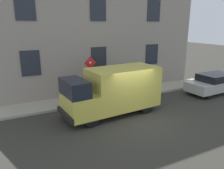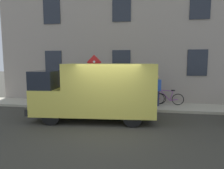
{
  "view_description": "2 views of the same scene",
  "coord_description": "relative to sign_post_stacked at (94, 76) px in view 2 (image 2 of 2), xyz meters",
  "views": [
    {
      "loc": [
        -9.1,
        5.85,
        4.77
      ],
      "look_at": [
        1.66,
        0.44,
        1.44
      ],
      "focal_mm": 35.36,
      "sensor_mm": 36.0,
      "label": 1
    },
    {
      "loc": [
        -7.44,
        -1.32,
        2.59
      ],
      "look_at": [
        2.03,
        0.18,
        1.47
      ],
      "focal_mm": 31.58,
      "sensor_mm": 36.0,
      "label": 2
    }
  ],
  "objects": [
    {
      "name": "ground_plane",
      "position": [
        -2.85,
        -1.27,
        -1.82
      ],
      "size": [
        80.0,
        80.0,
        0.0
      ],
      "primitive_type": "plane",
      "color": "#34332C"
    },
    {
      "name": "sidewalk_slab",
      "position": [
        0.74,
        -1.27,
        -1.75
      ],
      "size": [
        1.89,
        17.91,
        0.14
      ],
      "primitive_type": "cube",
      "color": "#ACA691",
      "rests_on": "ground_plane"
    },
    {
      "name": "building_facade",
      "position": [
        2.03,
        -1.27,
        2.13
      ],
      "size": [
        0.75,
        15.91,
        7.9
      ],
      "color": "gray",
      "rests_on": "ground_plane"
    },
    {
      "name": "sign_post_stacked",
      "position": [
        0.0,
        0.0,
        0.0
      ],
      "size": [
        0.18,
        0.56,
        2.69
      ],
      "color": "#474C47",
      "rests_on": "sidewalk_slab"
    },
    {
      "name": "delivery_van",
      "position": [
        -1.89,
        -0.58,
        -0.49
      ],
      "size": [
        2.4,
        5.47,
        2.5
      ],
      "rotation": [
        0.0,
        0.0,
        1.65
      ],
      "color": "#DBCE50",
      "rests_on": "ground_plane"
    },
    {
      "name": "bicycle_purple",
      "position": [
        1.13,
        -4.03,
        -1.31
      ],
      "size": [
        0.46,
        1.71,
        0.89
      ],
      "rotation": [
        0.0,
        0.0,
        1.48
      ],
      "color": "black",
      "rests_on": "sidewalk_slab"
    },
    {
      "name": "bicycle_red",
      "position": [
        1.13,
        -3.06,
        -1.31
      ],
      "size": [
        0.46,
        1.71,
        0.89
      ],
      "rotation": [
        0.0,
        0.0,
        1.62
      ],
      "color": "black",
      "rests_on": "sidewalk_slab"
    },
    {
      "name": "bicycle_black",
      "position": [
        1.13,
        -2.09,
        -1.31
      ],
      "size": [
        0.46,
        1.71,
        0.89
      ],
      "rotation": [
        0.0,
        0.0,
        1.52
      ],
      "color": "black",
      "rests_on": "sidewalk_slab"
    },
    {
      "name": "pedestrian",
      "position": [
        0.76,
        -3.36,
        -0.75
      ],
      "size": [
        0.47,
        0.46,
        1.72
      ],
      "rotation": [
        0.0,
        0.0,
        2.28
      ],
      "color": "#262B47",
      "rests_on": "sidewalk_slab"
    },
    {
      "name": "litter_bin",
      "position": [
        0.15,
        -2.47,
        -1.23
      ],
      "size": [
        0.44,
        0.44,
        0.9
      ],
      "primitive_type": "cylinder",
      "color": "#2D5133",
      "rests_on": "sidewalk_slab"
    }
  ]
}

